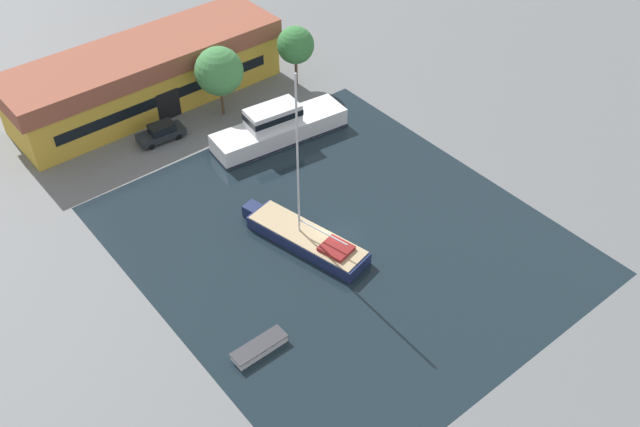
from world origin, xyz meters
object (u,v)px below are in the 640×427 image
object	(u,v)px
parked_car	(161,133)
motor_cruiser	(278,127)
warehouse_building	(146,75)
quay_tree_by_water	(296,45)
sailboat_moored	(306,238)
small_dinghy	(259,348)
quay_tree_near_building	(219,71)

from	to	relation	value
parked_car	motor_cruiser	bearing A→B (deg)	-123.60
warehouse_building	quay_tree_by_water	world-z (taller)	quay_tree_by_water
quay_tree_by_water	sailboat_moored	xyz separation A→B (m)	(-13.92, -19.32, -3.85)
warehouse_building	small_dinghy	xyz separation A→B (m)	(-9.45, -32.19, -2.74)
quay_tree_by_water	motor_cruiser	bearing A→B (deg)	-137.42
parked_car	small_dinghy	size ratio (longest dim) A/B	1.12
warehouse_building	quay_tree_near_building	distance (m)	8.05
motor_cruiser	small_dinghy	xyz separation A→B (m)	(-15.58, -18.94, -1.00)
parked_car	motor_cruiser	distance (m)	10.84
quay_tree_by_water	parked_car	distance (m)	16.13
quay_tree_near_building	motor_cruiser	bearing A→B (deg)	-75.85
quay_tree_near_building	parked_car	xyz separation A→B (m)	(-6.83, -0.07, -3.93)
parked_car	small_dinghy	distance (m)	26.57
small_dinghy	sailboat_moored	bearing A→B (deg)	-55.65
parked_car	quay_tree_by_water	bearing A→B (deg)	-85.86
parked_car	small_dinghy	xyz separation A→B (m)	(-7.05, -25.61, -0.51)
quay_tree_near_building	small_dinghy	xyz separation A→B (m)	(-13.88, -25.69, -4.44)
quay_tree_by_water	small_dinghy	xyz separation A→B (m)	(-22.75, -25.53, -4.21)
warehouse_building	motor_cruiser	xyz separation A→B (m)	(6.13, -13.25, -1.74)
warehouse_building	sailboat_moored	world-z (taller)	sailboat_moored
quay_tree_by_water	sailboat_moored	bearing A→B (deg)	-125.77
quay_tree_near_building	sailboat_moored	distance (m)	20.53
motor_cruiser	quay_tree_by_water	bearing A→B (deg)	-41.41
sailboat_moored	quay_tree_near_building	bearing A→B (deg)	62.24
quay_tree_by_water	parked_car	world-z (taller)	quay_tree_by_water
warehouse_building	motor_cruiser	bearing A→B (deg)	-65.98
sailboat_moored	motor_cruiser	distance (m)	14.42
parked_car	sailboat_moored	size ratio (longest dim) A/B	0.30
parked_car	small_dinghy	bearing A→B (deg)	169.06
small_dinghy	parked_car	bearing A→B (deg)	-16.16
quay_tree_near_building	sailboat_moored	world-z (taller)	sailboat_moored
small_dinghy	quay_tree_near_building	bearing A→B (deg)	-29.15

